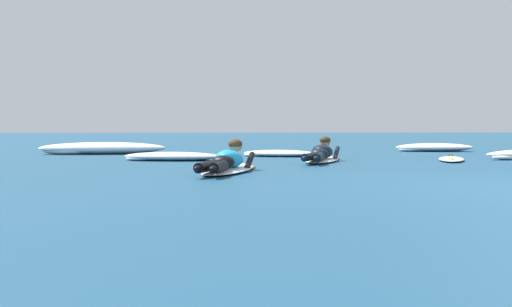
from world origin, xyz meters
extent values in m
plane|color=navy|center=(0.00, 10.00, 0.00)|extent=(120.00, 120.00, 0.00)
ellipsoid|color=white|center=(-3.30, 3.17, 0.04)|extent=(1.32, 2.39, 0.07)
ellipsoid|color=white|center=(-2.93, 4.22, 0.05)|extent=(0.26, 0.26, 0.06)
ellipsoid|color=#1E9EDB|center=(-3.29, 3.22, 0.20)|extent=(0.62, 0.81, 0.35)
ellipsoid|color=black|center=(-3.42, 2.82, 0.17)|extent=(0.41, 0.38, 0.20)
cylinder|color=black|center=(-3.68, 2.33, 0.14)|extent=(0.44, 0.79, 0.14)
ellipsoid|color=black|center=(-3.84, 1.96, 0.14)|extent=(0.17, 0.24, 0.08)
cylinder|color=black|center=(-3.53, 2.28, 0.14)|extent=(0.36, 0.81, 0.14)
ellipsoid|color=black|center=(-3.64, 1.89, 0.14)|extent=(0.17, 0.24, 0.08)
cylinder|color=black|center=(-3.36, 3.66, 0.12)|extent=(0.28, 0.58, 0.33)
sphere|color=tan|center=(-3.23, 4.02, 0.02)|extent=(0.09, 0.09, 0.09)
cylinder|color=black|center=(-2.95, 3.50, 0.12)|extent=(0.28, 0.58, 0.33)
sphere|color=tan|center=(-2.83, 3.84, 0.02)|extent=(0.09, 0.09, 0.09)
sphere|color=tan|center=(-3.15, 3.61, 0.38)|extent=(0.21, 0.21, 0.21)
ellipsoid|color=#47331E|center=(-3.15, 3.59, 0.41)|extent=(0.27, 0.26, 0.16)
ellipsoid|color=white|center=(-1.19, 5.86, 0.04)|extent=(1.33, 2.16, 0.07)
ellipsoid|color=white|center=(-0.80, 6.79, 0.05)|extent=(0.27, 0.26, 0.06)
ellipsoid|color=black|center=(-1.17, 5.91, 0.20)|extent=(0.62, 0.76, 0.34)
ellipsoid|color=black|center=(-1.31, 5.56, 0.17)|extent=(0.42, 0.39, 0.20)
cylinder|color=black|center=(-1.61, 5.04, 0.14)|extent=(0.51, 0.85, 0.14)
ellipsoid|color=black|center=(-1.81, 4.65, 0.14)|extent=(0.18, 0.24, 0.08)
cylinder|color=black|center=(-1.47, 4.98, 0.14)|extent=(0.42, 0.88, 0.14)
ellipsoid|color=black|center=(-1.61, 4.57, 0.14)|extent=(0.18, 0.24, 0.08)
cylinder|color=black|center=(-1.23, 6.33, 0.12)|extent=(0.32, 0.59, 0.35)
sphere|color=tan|center=(-1.08, 6.69, 0.02)|extent=(0.09, 0.09, 0.09)
cylinder|color=black|center=(-0.83, 6.14, 0.12)|extent=(0.32, 0.59, 0.35)
sphere|color=tan|center=(-0.69, 6.48, 0.02)|extent=(0.09, 0.09, 0.09)
sphere|color=tan|center=(-1.02, 6.27, 0.38)|extent=(0.21, 0.21, 0.21)
ellipsoid|color=#47331E|center=(-1.03, 6.25, 0.41)|extent=(0.28, 0.27, 0.16)
ellipsoid|color=white|center=(1.51, 5.96, 0.04)|extent=(1.30, 2.12, 0.07)
cube|color=yellow|center=(1.51, 5.96, 0.07)|extent=(0.75, 1.65, 0.01)
cone|color=black|center=(1.86, 6.76, 0.01)|extent=(0.13, 0.13, 0.16)
ellipsoid|color=white|center=(3.27, 10.85, 0.11)|extent=(2.25, 1.35, 0.23)
ellipsoid|color=white|center=(3.82, 10.91, 0.08)|extent=(0.89, 0.74, 0.16)
ellipsoid|color=white|center=(2.63, 10.87, 0.06)|extent=(0.87, 0.70, 0.12)
ellipsoid|color=white|center=(-5.65, 10.31, 0.15)|extent=(3.10, 0.94, 0.30)
ellipsoid|color=white|center=(-4.87, 10.45, 0.10)|extent=(1.19, 0.68, 0.21)
ellipsoid|color=white|center=(-6.58, 10.22, 0.08)|extent=(1.21, 0.83, 0.16)
ellipsoid|color=white|center=(-4.04, 6.83, 0.09)|extent=(2.08, 1.26, 0.17)
ellipsoid|color=white|center=(-3.54, 6.83, 0.06)|extent=(0.76, 0.53, 0.12)
ellipsoid|color=white|center=(-4.62, 6.90, 0.05)|extent=(0.78, 0.58, 0.10)
ellipsoid|color=white|center=(-1.57, 8.33, 0.08)|extent=(1.83, 1.39, 0.15)
ellipsoid|color=white|center=(-1.14, 8.26, 0.05)|extent=(0.69, 0.70, 0.11)
ellipsoid|color=white|center=(-2.05, 8.46, 0.04)|extent=(0.65, 0.48, 0.08)
camera|label=1|loc=(-4.43, -6.85, 0.68)|focal=47.52mm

